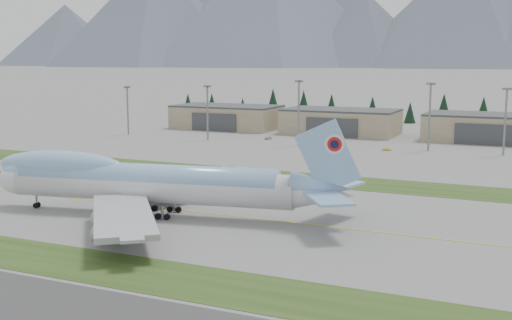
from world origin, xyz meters
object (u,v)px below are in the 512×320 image
at_px(service_vehicle_b, 387,151).
at_px(hangar_right, 488,128).
at_px(hangar_left, 227,117).
at_px(hangar_center, 341,122).
at_px(boeing_747_freighter, 147,182).
at_px(service_vehicle_a, 268,139).

bearing_deg(service_vehicle_b, hangar_right, -50.27).
xyz_separation_m(hangar_left, hangar_center, (55.00, 0.00, 0.00)).
bearing_deg(hangar_right, hangar_center, 180.00).
height_order(boeing_747_freighter, hangar_right, boeing_747_freighter).
height_order(hangar_left, service_vehicle_a, hangar_left).
height_order(service_vehicle_a, service_vehicle_b, service_vehicle_a).
relative_size(boeing_747_freighter, hangar_left, 1.68).
bearing_deg(boeing_747_freighter, hangar_center, 81.72).
height_order(hangar_left, service_vehicle_b, hangar_left).
distance_m(boeing_747_freighter, service_vehicle_a, 129.15).
distance_m(boeing_747_freighter, hangar_center, 156.15).
bearing_deg(hangar_right, service_vehicle_b, -125.98).
bearing_deg(hangar_left, boeing_747_freighter, -68.92).
bearing_deg(hangar_right, hangar_left, 180.00).
relative_size(hangar_center, hangar_right, 1.00).
bearing_deg(service_vehicle_a, service_vehicle_b, -2.47).
relative_size(hangar_left, service_vehicle_b, 14.94).
relative_size(hangar_center, service_vehicle_a, 12.48).
distance_m(hangar_center, hangar_right, 60.00).
xyz_separation_m(boeing_747_freighter, hangar_right, (54.85, 156.06, -1.57)).
bearing_deg(boeing_747_freighter, hangar_left, 100.91).
relative_size(boeing_747_freighter, service_vehicle_b, 25.07).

